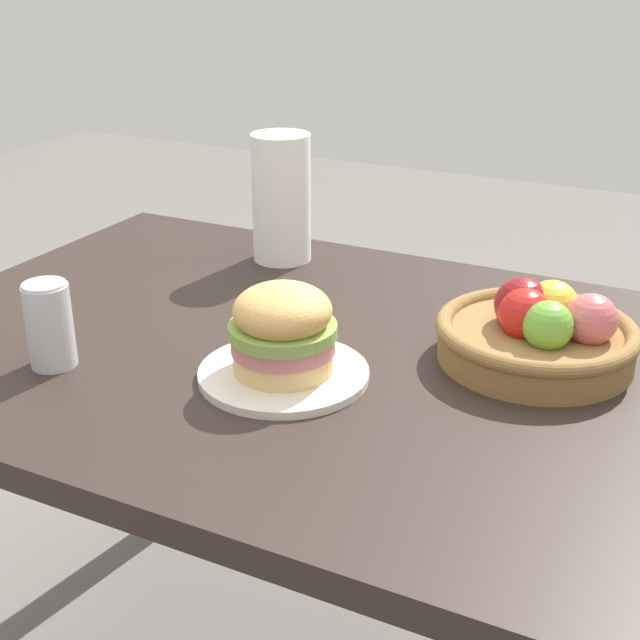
{
  "coord_description": "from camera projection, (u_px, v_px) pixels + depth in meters",
  "views": [
    {
      "loc": [
        0.5,
        -1.05,
        1.31
      ],
      "look_at": [
        -0.01,
        -0.03,
        0.81
      ],
      "focal_mm": 48.43,
      "sensor_mm": 36.0,
      "label": 1
    }
  ],
  "objects": [
    {
      "name": "soda_can",
      "position": [
        49.0,
        325.0,
        1.22
      ],
      "size": [
        0.07,
        0.07,
        0.13
      ],
      "color": "silver",
      "rests_on": "dining_table"
    },
    {
      "name": "paper_towel_roll",
      "position": [
        282.0,
        198.0,
        1.61
      ],
      "size": [
        0.11,
        0.11,
        0.24
      ],
      "primitive_type": "cylinder",
      "color": "white",
      "rests_on": "dining_table"
    },
    {
      "name": "fruit_basket",
      "position": [
        538.0,
        332.0,
        1.24
      ],
      "size": [
        0.29,
        0.29,
        0.12
      ],
      "color": "olive",
      "rests_on": "dining_table"
    },
    {
      "name": "plate",
      "position": [
        284.0,
        374.0,
        1.2
      ],
      "size": [
        0.24,
        0.24,
        0.01
      ],
      "primitive_type": "cylinder",
      "color": "silver",
      "rests_on": "dining_table"
    },
    {
      "name": "dining_table",
      "position": [
        336.0,
        409.0,
        1.33
      ],
      "size": [
        1.4,
        0.9,
        0.75
      ],
      "color": "#2D231E",
      "rests_on": "ground_plane"
    },
    {
      "name": "sandwich",
      "position": [
        283.0,
        329.0,
        1.18
      ],
      "size": [
        0.15,
        0.15,
        0.13
      ],
      "color": "#E5BC75",
      "rests_on": "plate"
    }
  ]
}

